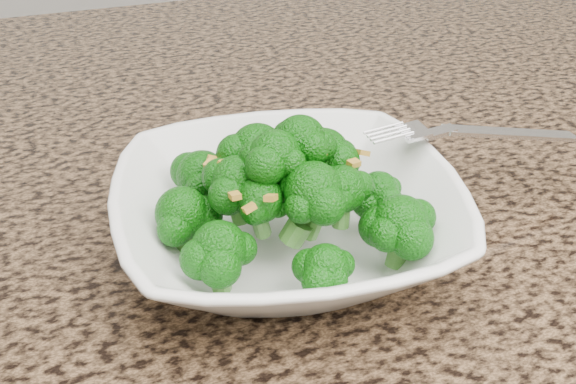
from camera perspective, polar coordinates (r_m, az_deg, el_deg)
name	(u,v)px	position (r m, az deg, el deg)	size (l,w,h in m)	color
granite_counter	(286,191)	(0.61, -0.17, 0.11)	(1.64, 1.04, 0.03)	brown
bowl	(288,219)	(0.49, 0.00, -2.14)	(0.23, 0.23, 0.06)	white
broccoli_pile	(288,139)	(0.46, 0.00, 4.24)	(0.21, 0.21, 0.06)	#0F620B
garlic_topping	(288,87)	(0.44, 0.00, 8.32)	(0.12, 0.12, 0.01)	gold
fork	(445,131)	(0.54, 12.27, 4.73)	(0.20, 0.03, 0.01)	silver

